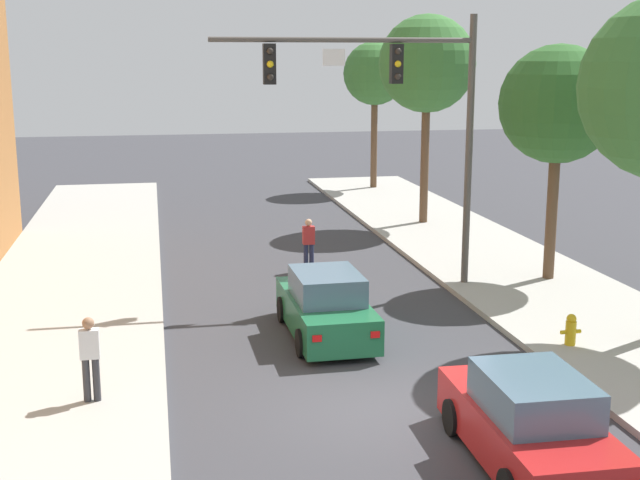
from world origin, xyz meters
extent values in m
plane|color=#38383D|center=(0.00, 0.00, 0.00)|extent=(120.00, 120.00, 0.00)
cube|color=#A8A59E|center=(-6.50, 0.00, 0.07)|extent=(5.00, 60.00, 0.15)
cylinder|color=#514C47|center=(4.60, 8.04, 3.90)|extent=(0.20, 0.20, 7.50)
cylinder|color=#514C47|center=(1.01, 8.04, 6.95)|extent=(7.18, 0.14, 0.14)
cube|color=black|center=(2.45, 8.04, 6.33)|extent=(0.32, 0.28, 1.05)
sphere|color=#2D2823|center=(2.45, 7.89, 6.66)|extent=(0.18, 0.18, 0.18)
sphere|color=yellow|center=(2.45, 7.89, 6.33)|extent=(0.18, 0.18, 0.18)
sphere|color=#2D2823|center=(2.45, 7.89, 6.00)|extent=(0.18, 0.18, 0.18)
cube|color=black|center=(-1.00, 8.04, 6.33)|extent=(0.32, 0.28, 1.05)
sphere|color=#2D2823|center=(-1.00, 7.89, 6.66)|extent=(0.18, 0.18, 0.18)
sphere|color=yellow|center=(-1.00, 7.89, 6.33)|extent=(0.18, 0.18, 0.18)
sphere|color=#2D2823|center=(-1.00, 7.89, 6.00)|extent=(0.18, 0.18, 0.18)
cube|color=white|center=(0.72, 8.02, 6.50)|extent=(0.60, 0.03, 0.44)
cube|color=#1E663D|center=(-0.22, 4.48, 0.56)|extent=(1.75, 4.22, 0.80)
cube|color=slate|center=(-0.22, 4.33, 1.28)|extent=(1.53, 2.02, 0.64)
cylinder|color=black|center=(-1.04, 5.77, 0.32)|extent=(0.23, 0.64, 0.64)
cylinder|color=black|center=(0.57, 5.79, 0.32)|extent=(0.23, 0.64, 0.64)
cylinder|color=black|center=(-1.01, 3.17, 0.32)|extent=(0.23, 0.64, 0.64)
cylinder|color=black|center=(0.60, 3.19, 0.32)|extent=(0.23, 0.64, 0.64)
cube|color=red|center=(-0.83, 2.35, 0.68)|extent=(0.20, 0.04, 0.14)
cube|color=red|center=(0.44, 2.37, 0.68)|extent=(0.20, 0.04, 0.14)
cube|color=#B21E1E|center=(1.69, -2.56, 0.56)|extent=(1.79, 4.24, 0.80)
cube|color=slate|center=(1.69, -2.71, 1.28)|extent=(1.54, 2.03, 0.64)
cylinder|color=black|center=(0.91, -1.24, 0.32)|extent=(0.23, 0.64, 0.64)
cylinder|color=black|center=(2.53, -1.27, 0.32)|extent=(0.23, 0.64, 0.64)
cylinder|color=#333338|center=(-5.47, 1.15, 0.57)|extent=(0.14, 0.14, 0.85)
cylinder|color=#333338|center=(-5.29, 1.15, 0.57)|extent=(0.14, 0.14, 0.85)
cube|color=silver|center=(-5.38, 1.15, 1.28)|extent=(0.36, 0.22, 0.56)
sphere|color=#9E7051|center=(-5.38, 1.15, 1.68)|extent=(0.22, 0.22, 0.22)
cylinder|color=#232847|center=(0.44, 10.76, 0.42)|extent=(0.14, 0.14, 0.85)
cylinder|color=#232847|center=(0.62, 10.76, 0.42)|extent=(0.14, 0.14, 0.85)
cube|color=#B72D2D|center=(0.53, 10.76, 1.13)|extent=(0.36, 0.22, 0.56)
sphere|color=tan|center=(0.53, 10.76, 1.53)|extent=(0.22, 0.22, 0.22)
cylinder|color=gold|center=(4.99, 2.37, 0.43)|extent=(0.24, 0.24, 0.55)
sphere|color=gold|center=(4.99, 2.37, 0.76)|extent=(0.22, 0.22, 0.22)
cylinder|color=gold|center=(4.81, 2.37, 0.45)|extent=(0.12, 0.09, 0.09)
cylinder|color=gold|center=(5.17, 2.37, 0.45)|extent=(0.12, 0.09, 0.09)
cylinder|color=brown|center=(7.18, 8.00, 2.05)|extent=(0.32, 0.32, 3.80)
sphere|color=#2D6028|center=(7.18, 8.00, 5.21)|extent=(3.35, 3.35, 3.35)
cylinder|color=brown|center=(6.26, 17.03, 2.52)|extent=(0.32, 0.32, 4.73)
sphere|color=#387033|center=(6.26, 17.03, 6.27)|extent=(3.71, 3.71, 3.71)
cylinder|color=brown|center=(6.67, 26.33, 2.37)|extent=(0.32, 0.32, 4.44)
sphere|color=#387033|center=(6.67, 26.33, 5.75)|extent=(3.09, 3.09, 3.09)
camera|label=1|loc=(-4.05, -14.38, 6.48)|focal=47.55mm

